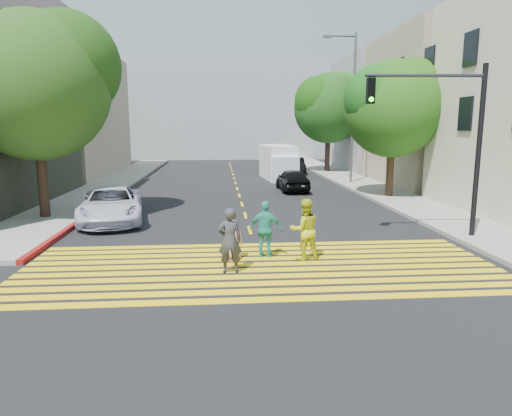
{
  "coord_description": "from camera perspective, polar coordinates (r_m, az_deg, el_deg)",
  "views": [
    {
      "loc": [
        -1.14,
        -11.09,
        3.92
      ],
      "look_at": [
        0.0,
        3.0,
        1.4
      ],
      "focal_mm": 32.0,
      "sensor_mm": 36.0,
      "label": 1
    }
  ],
  "objects": [
    {
      "name": "sidewalk_right",
      "position": [
        28.08,
        15.51,
        1.88
      ],
      "size": [
        3.0,
        60.0,
        0.15
      ],
      "primitive_type": "cube",
      "color": "gray",
      "rests_on": "ground"
    },
    {
      "name": "pedestrian_woman",
      "position": [
        13.59,
        6.1,
        -2.7
      ],
      "size": [
        0.98,
        0.81,
        1.84
      ],
      "primitive_type": "imported",
      "rotation": [
        0.0,
        0.0,
        3.27
      ],
      "color": "gold",
      "rests_on": "ground"
    },
    {
      "name": "pedestrian_extra",
      "position": [
        13.78,
        1.21,
        -2.69
      ],
      "size": [
        1.1,
        0.7,
        1.74
      ],
      "primitive_type": "imported",
      "rotation": [
        0.0,
        0.0,
        2.85
      ],
      "color": "teal",
      "rests_on": "ground"
    },
    {
      "name": "backdrop_block",
      "position": [
        59.14,
        -3.6,
        12.12
      ],
      "size": [
        30.0,
        8.0,
        12.0
      ],
      "primitive_type": "cube",
      "color": "gray",
      "rests_on": "ground"
    },
    {
      "name": "white_sedan",
      "position": [
        19.82,
        -17.62,
        0.37
      ],
      "size": [
        3.23,
        5.56,
        1.46
      ],
      "primitive_type": "imported",
      "rotation": [
        0.0,
        0.0,
        0.16
      ],
      "color": "silver",
      "rests_on": "ground"
    },
    {
      "name": "silver_car",
      "position": [
        39.76,
        2.48,
        5.45
      ],
      "size": [
        2.47,
        4.96,
        1.38
      ],
      "primitive_type": "imported",
      "rotation": [
        0.0,
        0.0,
        3.26
      ],
      "color": "gray",
      "rests_on": "ground"
    },
    {
      "name": "tree_right_near",
      "position": [
        26.3,
        16.92,
        12.37
      ],
      "size": [
        5.86,
        5.4,
        7.61
      ],
      "rotation": [
        0.0,
        0.0,
        0.03
      ],
      "color": "#302013",
      "rests_on": "ground"
    },
    {
      "name": "tree_left",
      "position": [
        21.24,
        -25.74,
        14.37
      ],
      "size": [
        7.3,
        7.06,
        8.69
      ],
      "rotation": [
        0.0,
        0.0,
        0.19
      ],
      "color": "#311F19",
      "rests_on": "ground"
    },
    {
      "name": "tree_right_far",
      "position": [
        40.15,
        9.16,
        12.65
      ],
      "size": [
        7.44,
        7.3,
        8.57
      ],
      "rotation": [
        0.0,
        0.0,
        0.28
      ],
      "color": "black",
      "rests_on": "ground"
    },
    {
      "name": "dark_car_near",
      "position": [
        28.25,
        4.6,
        3.54
      ],
      "size": [
        1.72,
        4.14,
        1.4
      ],
      "primitive_type": "imported",
      "rotation": [
        0.0,
        0.0,
        3.16
      ],
      "color": "black",
      "rests_on": "ground"
    },
    {
      "name": "pedestrian_child",
      "position": [
        13.64,
        -2.82,
        -4.01
      ],
      "size": [
        0.65,
        0.5,
        1.19
      ],
      "primitive_type": "imported",
      "rotation": [
        0.0,
        0.0,
        3.36
      ],
      "color": "pink",
      "rests_on": "ground"
    },
    {
      "name": "building_right_tan",
      "position": [
        34.16,
        24.04,
        11.07
      ],
      "size": [
        10.0,
        10.0,
        10.0
      ],
      "primitive_type": "cube",
      "color": "tan",
      "rests_on": "ground"
    },
    {
      "name": "building_left_tan",
      "position": [
        41.83,
        -25.91,
        10.6
      ],
      "size": [
        12.0,
        16.0,
        10.0
      ],
      "primitive_type": "cube",
      "color": "tan",
      "rests_on": "ground"
    },
    {
      "name": "street_lamp",
      "position": [
        32.06,
        11.74,
        13.16
      ],
      "size": [
        2.26,
        0.25,
        10.0
      ],
      "rotation": [
        0.0,
        0.0,
        -0.0
      ],
      "color": "slate",
      "rests_on": "ground"
    },
    {
      "name": "dark_car_parked",
      "position": [
        39.16,
        4.94,
        5.31
      ],
      "size": [
        1.64,
        4.11,
        1.33
      ],
      "primitive_type": "imported",
      "rotation": [
        0.0,
        0.0,
        -0.06
      ],
      "color": "black",
      "rests_on": "ground"
    },
    {
      "name": "curb_red",
      "position": [
        18.44,
        -22.74,
        -2.71
      ],
      "size": [
        0.2,
        8.0,
        0.16
      ],
      "primitive_type": "cube",
      "color": "maroon",
      "rests_on": "ground"
    },
    {
      "name": "lane_line",
      "position": [
        33.84,
        -2.67,
        3.46
      ],
      "size": [
        0.12,
        34.4,
        0.01
      ],
      "color": "yellow",
      "rests_on": "ground"
    },
    {
      "name": "sidewalk_left",
      "position": [
        34.12,
        -17.08,
        3.2
      ],
      "size": [
        3.0,
        40.0,
        0.15
      ],
      "primitive_type": "cube",
      "color": "gray",
      "rests_on": "ground"
    },
    {
      "name": "white_van",
      "position": [
        34.67,
        2.86,
        5.61
      ],
      "size": [
        2.42,
        5.52,
        2.54
      ],
      "rotation": [
        0.0,
        0.0,
        0.08
      ],
      "color": "white",
      "rests_on": "ground"
    },
    {
      "name": "traffic_signal",
      "position": [
        16.97,
        22.89,
        9.2
      ],
      "size": [
        4.09,
        0.48,
        6.0
      ],
      "rotation": [
        0.0,
        0.0,
        -0.07
      ],
      "color": "black",
      "rests_on": "ground"
    },
    {
      "name": "ground",
      "position": [
        11.82,
        1.19,
        -9.27
      ],
      "size": [
        120.0,
        120.0,
        0.0
      ],
      "primitive_type": "plane",
      "color": "black"
    },
    {
      "name": "building_right_grey",
      "position": [
        44.16,
        17.14,
        11.08
      ],
      "size": [
        10.0,
        10.0,
        10.0
      ],
      "primitive_type": "cube",
      "color": "gray",
      "rests_on": "ground"
    },
    {
      "name": "pedestrian_man",
      "position": [
        12.36,
        -3.3,
        -4.07
      ],
      "size": [
        0.69,
        0.49,
        1.8
      ],
      "primitive_type": "imported",
      "rotation": [
        0.0,
        0.0,
        3.23
      ],
      "color": "#36353D",
      "rests_on": "ground"
    },
    {
      "name": "crosswalk",
      "position": [
        13.02,
        0.62,
        -7.39
      ],
      "size": [
        13.4,
        5.3,
        0.01
      ],
      "color": "yellow",
      "rests_on": "ground"
    }
  ]
}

